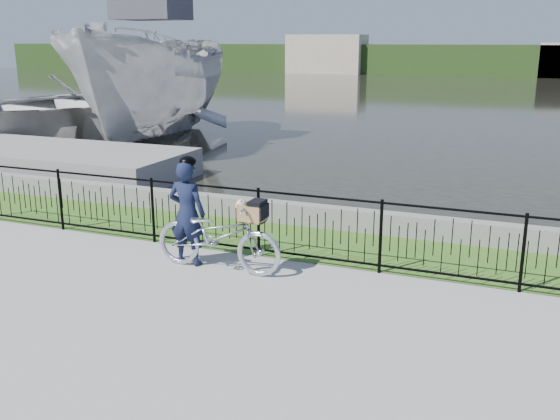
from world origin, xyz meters
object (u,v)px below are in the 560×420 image
at_px(dock, 13,158).
at_px(boat_far, 81,107).
at_px(bicycle_rig, 219,235).
at_px(cyclist, 187,212).
at_px(boat_near, 155,83).

relative_size(dock, boat_far, 0.82).
xyz_separation_m(dock, boat_far, (-2.01, 5.35, 0.77)).
height_order(dock, bicycle_rig, bicycle_rig).
xyz_separation_m(dock, bicycle_rig, (8.68, -4.68, 0.20)).
distance_m(bicycle_rig, cyclist, 0.64).
bearing_deg(bicycle_rig, boat_near, 127.03).
bearing_deg(dock, bicycle_rig, -28.35).
xyz_separation_m(boat_near, boat_far, (-3.24, 0.16, -0.92)).
xyz_separation_m(bicycle_rig, boat_near, (-7.45, 9.88, 1.48)).
relative_size(cyclist, boat_far, 0.14).
xyz_separation_m(bicycle_rig, boat_far, (-10.69, 10.04, 0.56)).
distance_m(cyclist, boat_near, 12.06).
xyz_separation_m(dock, boat_near, (1.23, 5.20, 1.69)).
relative_size(bicycle_rig, boat_near, 0.20).
bearing_deg(bicycle_rig, boat_far, 136.81).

